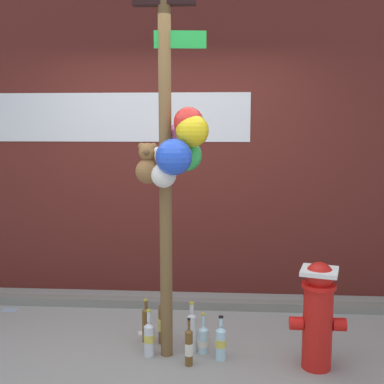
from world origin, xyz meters
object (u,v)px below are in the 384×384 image
(bottle_5, at_px, (149,338))
(bottle_1, at_px, (163,322))
(bottle_4, at_px, (192,331))
(bottle_2, at_px, (189,347))
(fire_hydrant, at_px, (318,313))
(bottle_0, at_px, (146,324))
(memorial_post, at_px, (174,133))
(bottle_6, at_px, (203,339))
(bottle_3, at_px, (221,342))

(bottle_5, bearing_deg, bottle_1, 71.12)
(bottle_1, bearing_deg, bottle_4, -28.91)
(bottle_2, bearing_deg, fire_hydrant, 2.00)
(fire_hydrant, height_order, bottle_2, fire_hydrant)
(fire_hydrant, relative_size, bottle_2, 2.19)
(bottle_1, bearing_deg, bottle_0, 173.15)
(bottle_2, height_order, bottle_5, bottle_5)
(bottle_2, bearing_deg, bottle_5, 157.14)
(memorial_post, xyz_separation_m, bottle_6, (0.21, 0.09, -1.57))
(bottle_3, bearing_deg, bottle_6, 142.07)
(bottle_0, height_order, bottle_1, bottle_1)
(fire_hydrant, bearing_deg, bottle_2, -178.00)
(bottle_1, relative_size, bottle_2, 1.14)
(bottle_4, height_order, bottle_6, bottle_4)
(fire_hydrant, xyz_separation_m, bottle_1, (-1.15, 0.32, -0.24))
(memorial_post, height_order, bottle_6, memorial_post)
(memorial_post, distance_m, bottle_6, 1.59)
(fire_hydrant, relative_size, bottle_0, 2.21)
(bottle_4, bearing_deg, fire_hydrant, -11.84)
(bottle_4, distance_m, bottle_6, 0.11)
(memorial_post, xyz_separation_m, bottle_3, (0.34, -0.01, -1.54))
(fire_hydrant, bearing_deg, bottle_3, 173.87)
(memorial_post, bearing_deg, bottle_4, 41.10)
(memorial_post, xyz_separation_m, bottle_5, (-0.20, 0.01, -1.54))
(bottle_2, distance_m, bottle_3, 0.25)
(bottle_2, xyz_separation_m, bottle_3, (0.23, 0.11, -0.00))
(memorial_post, bearing_deg, bottle_5, 176.87)
(bottle_1, height_order, bottle_6, bottle_1)
(bottle_0, xyz_separation_m, bottle_4, (0.38, -0.15, 0.02))
(bottle_4, bearing_deg, memorial_post, -138.90)
(bottle_6, bearing_deg, bottle_3, -37.93)
(bottle_1, xyz_separation_m, bottle_6, (0.33, -0.14, -0.06))
(bottle_0, bearing_deg, fire_hydrant, -14.75)
(memorial_post, bearing_deg, bottle_0, 135.77)
(memorial_post, height_order, bottle_3, memorial_post)
(bottle_2, height_order, bottle_6, bottle_2)
(bottle_2, relative_size, bottle_6, 1.14)
(bottle_2, xyz_separation_m, bottle_4, (0.00, 0.22, 0.03))
(memorial_post, relative_size, bottle_5, 8.02)
(bottle_4, relative_size, bottle_5, 1.08)
(bottle_0, bearing_deg, bottle_1, -6.85)
(bottle_1, bearing_deg, fire_hydrant, -15.67)
(fire_hydrant, relative_size, bottle_4, 1.99)
(fire_hydrant, distance_m, bottle_5, 1.26)
(bottle_3, bearing_deg, bottle_4, 152.43)
(memorial_post, height_order, bottle_1, memorial_post)
(fire_hydrant, distance_m, bottle_3, 0.75)
(fire_hydrant, xyz_separation_m, bottle_2, (-0.92, -0.03, -0.27))
(bottle_1, bearing_deg, bottle_2, -56.62)
(bottle_1, distance_m, bottle_3, 0.53)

